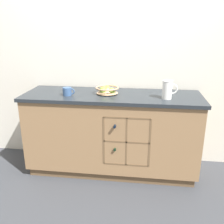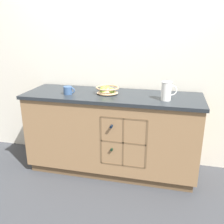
# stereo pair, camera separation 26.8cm
# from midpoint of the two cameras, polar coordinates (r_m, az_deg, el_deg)

# --- Properties ---
(ground_plane) EXTENTS (14.00, 14.00, 0.00)m
(ground_plane) POSITION_cam_midpoint_polar(r_m,az_deg,el_deg) (2.98, -2.64, -12.84)
(ground_plane) COLOR #383A3F
(back_wall) EXTENTS (4.40, 0.06, 2.55)m
(back_wall) POSITION_cam_midpoint_polar(r_m,az_deg,el_deg) (2.90, -1.80, 13.13)
(back_wall) COLOR silver
(back_wall) RESTS_ON ground_plane
(kitchen_island) EXTENTS (1.87, 0.62, 0.89)m
(kitchen_island) POSITION_cam_midpoint_polar(r_m,az_deg,el_deg) (2.76, -2.76, -4.82)
(kitchen_island) COLOR brown
(kitchen_island) RESTS_ON ground_plane
(fruit_bowl) EXTENTS (0.25, 0.25, 0.09)m
(fruit_bowl) POSITION_cam_midpoint_polar(r_m,az_deg,el_deg) (2.63, -4.06, 5.08)
(fruit_bowl) COLOR tan
(fruit_bowl) RESTS_ON kitchen_island
(white_pitcher) EXTENTS (0.15, 0.10, 0.18)m
(white_pitcher) POSITION_cam_midpoint_polar(r_m,az_deg,el_deg) (2.47, 9.56, 5.13)
(white_pitcher) COLOR white
(white_pitcher) RESTS_ON kitchen_island
(ceramic_mug) EXTENTS (0.12, 0.09, 0.08)m
(ceramic_mug) POSITION_cam_midpoint_polar(r_m,az_deg,el_deg) (2.63, -13.05, 4.56)
(ceramic_mug) COLOR #385684
(ceramic_mug) RESTS_ON kitchen_island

